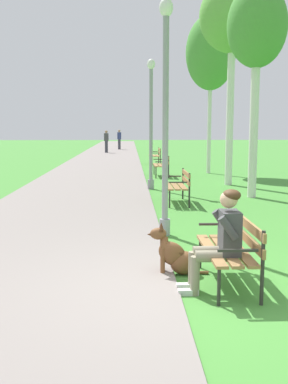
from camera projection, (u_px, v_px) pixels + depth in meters
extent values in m
plane|color=#478E38|center=(200.00, 293.00, 5.60)|extent=(120.00, 120.00, 0.00)
cube|color=gray|center=(107.00, 157.00, 29.27)|extent=(4.04, 60.00, 0.04)
cube|color=olive|center=(211.00, 250.00, 5.82)|extent=(0.14, 1.50, 0.04)
cube|color=olive|center=(225.00, 250.00, 5.82)|extent=(0.14, 1.50, 0.04)
cube|color=olive|center=(239.00, 250.00, 5.83)|extent=(0.14, 1.50, 0.04)
cube|color=olive|center=(247.00, 239.00, 5.81)|extent=(0.04, 1.50, 0.11)
cube|color=olive|center=(248.00, 225.00, 5.79)|extent=(0.04, 1.50, 0.11)
cylinder|color=#2D2B28|center=(200.00, 253.00, 6.53)|extent=(0.04, 0.04, 0.45)
cylinder|color=#2D2B28|center=(235.00, 238.00, 6.52)|extent=(0.04, 0.04, 0.85)
cube|color=#2D2B28|center=(215.00, 224.00, 6.48)|extent=(0.45, 0.04, 0.03)
cylinder|color=#2D2B28|center=(219.00, 286.00, 5.17)|extent=(0.04, 0.04, 0.45)
cylinder|color=#2D2B28|center=(262.00, 268.00, 5.15)|extent=(0.04, 0.04, 0.85)
cube|color=#2D2B28|center=(238.00, 250.00, 5.12)|extent=(0.45, 0.04, 0.03)
cube|color=olive|center=(168.00, 186.00, 11.97)|extent=(0.14, 1.50, 0.04)
cube|color=olive|center=(175.00, 186.00, 11.98)|extent=(0.14, 1.50, 0.04)
cube|color=olive|center=(182.00, 186.00, 11.98)|extent=(0.14, 1.50, 0.04)
cube|color=olive|center=(186.00, 181.00, 11.97)|extent=(0.04, 1.50, 0.11)
cube|color=olive|center=(186.00, 174.00, 11.94)|extent=(0.04, 1.50, 0.11)
cylinder|color=#2D2B28|center=(165.00, 191.00, 12.68)|extent=(0.04, 0.04, 0.45)
cylinder|color=#2D2B28|center=(183.00, 184.00, 12.67)|extent=(0.04, 0.04, 0.85)
cube|color=#2D2B28|center=(173.00, 176.00, 12.63)|extent=(0.45, 0.04, 0.03)
cylinder|color=#2D2B28|center=(170.00, 199.00, 11.32)|extent=(0.04, 0.04, 0.45)
cylinder|color=#2D2B28|center=(189.00, 191.00, 11.31)|extent=(0.04, 0.04, 0.85)
cube|color=#2D2B28|center=(178.00, 182.00, 11.27)|extent=(0.45, 0.04, 0.03)
cube|color=olive|center=(156.00, 165.00, 18.33)|extent=(0.14, 1.50, 0.04)
cube|color=olive|center=(160.00, 165.00, 18.34)|extent=(0.14, 1.50, 0.04)
cube|color=olive|center=(164.00, 165.00, 18.34)|extent=(0.14, 1.50, 0.04)
cube|color=olive|center=(167.00, 161.00, 18.33)|extent=(0.04, 1.50, 0.11)
cube|color=olive|center=(167.00, 157.00, 18.30)|extent=(0.04, 1.50, 0.11)
cylinder|color=#2D2B28|center=(154.00, 169.00, 19.05)|extent=(0.04, 0.04, 0.45)
cylinder|color=#2D2B28|center=(166.00, 164.00, 19.03)|extent=(0.04, 0.04, 0.85)
cube|color=#2D2B28|center=(159.00, 159.00, 19.00)|extent=(0.45, 0.04, 0.03)
cylinder|color=#2D2B28|center=(156.00, 172.00, 17.68)|extent=(0.04, 0.04, 0.45)
cylinder|color=#2D2B28|center=(169.00, 167.00, 17.67)|extent=(0.04, 0.04, 0.85)
cube|color=#2D2B28|center=(161.00, 162.00, 17.63)|extent=(0.45, 0.04, 0.03)
cube|color=olive|center=(151.00, 156.00, 24.02)|extent=(0.14, 1.50, 0.04)
cube|color=olive|center=(154.00, 156.00, 24.03)|extent=(0.14, 1.50, 0.04)
cube|color=olive|center=(157.00, 156.00, 24.03)|extent=(0.14, 1.50, 0.04)
cube|color=olive|center=(159.00, 153.00, 24.02)|extent=(0.04, 1.50, 0.11)
cube|color=olive|center=(159.00, 149.00, 23.99)|extent=(0.04, 1.50, 0.11)
cylinder|color=#2D2B28|center=(150.00, 159.00, 24.74)|extent=(0.04, 0.04, 0.45)
cylinder|color=#2D2B28|center=(159.00, 155.00, 24.72)|extent=(0.04, 0.04, 0.85)
cube|color=#2D2B28|center=(153.00, 151.00, 24.69)|extent=(0.45, 0.04, 0.03)
cylinder|color=#2D2B28|center=(151.00, 161.00, 23.37)|extent=(0.04, 0.04, 0.45)
cylinder|color=#2D2B28|center=(160.00, 157.00, 23.36)|extent=(0.04, 0.04, 0.85)
cube|color=#2D2B28|center=(155.00, 153.00, 23.32)|extent=(0.45, 0.04, 0.03)
cylinder|color=gray|center=(210.00, 252.00, 5.66)|extent=(0.42, 0.14, 0.14)
cylinder|color=gray|center=(193.00, 271.00, 5.69)|extent=(0.11, 0.11, 0.47)
cube|color=silver|center=(186.00, 286.00, 5.71)|extent=(0.24, 0.09, 0.07)
cylinder|color=gray|center=(213.00, 256.00, 5.46)|extent=(0.42, 0.14, 0.14)
cylinder|color=gray|center=(195.00, 276.00, 5.49)|extent=(0.11, 0.11, 0.47)
cube|color=silver|center=(188.00, 292.00, 5.52)|extent=(0.24, 0.09, 0.07)
cube|color=#3F3F42|center=(230.00, 233.00, 5.53)|extent=(0.22, 0.36, 0.52)
cylinder|color=#3F3F42|center=(222.00, 221.00, 5.71)|extent=(0.25, 0.09, 0.30)
cylinder|color=#3F3F42|center=(228.00, 228.00, 5.32)|extent=(0.25, 0.09, 0.30)
sphere|color=tan|center=(229.00, 199.00, 5.48)|extent=(0.21, 0.21, 0.21)
ellipsoid|color=#472D19|center=(232.00, 195.00, 5.47)|extent=(0.22, 0.23, 0.14)
ellipsoid|color=brown|center=(183.00, 263.00, 6.27)|extent=(0.37, 0.30, 0.32)
ellipsoid|color=brown|center=(172.00, 254.00, 6.25)|extent=(0.51, 0.24, 0.48)
ellipsoid|color=#4C2D19|center=(176.00, 251.00, 6.25)|extent=(0.36, 0.21, 0.27)
cylinder|color=brown|center=(163.00, 259.00, 6.33)|extent=(0.06, 0.06, 0.38)
cylinder|color=brown|center=(163.00, 262.00, 6.21)|extent=(0.06, 0.06, 0.38)
cylinder|color=brown|center=(164.00, 243.00, 6.23)|extent=(0.12, 0.17, 0.19)
ellipsoid|color=brown|center=(158.00, 234.00, 6.22)|extent=(0.23, 0.15, 0.16)
cone|color=#4C2D19|center=(151.00, 234.00, 6.22)|extent=(0.10, 0.09, 0.09)
cone|color=#4C2D19|center=(161.00, 226.00, 6.25)|extent=(0.06, 0.06, 0.09)
cone|color=#4C2D19|center=(161.00, 227.00, 6.16)|extent=(0.06, 0.06, 0.09)
cylinder|color=brown|center=(198.00, 273.00, 6.28)|extent=(0.28, 0.06, 0.04)
cylinder|color=gray|center=(165.00, 227.00, 8.52)|extent=(0.20, 0.20, 0.30)
cylinder|color=gray|center=(165.00, 129.00, 8.27)|extent=(0.11, 0.11, 3.88)
ellipsoid|color=silver|center=(166.00, 7.00, 7.98)|extent=(0.24, 0.24, 0.32)
cylinder|color=gray|center=(151.00, 184.00, 14.72)|extent=(0.20, 0.20, 0.30)
cylinder|color=gray|center=(151.00, 130.00, 14.48)|extent=(0.11, 0.11, 3.72)
ellipsoid|color=silver|center=(151.00, 64.00, 14.20)|extent=(0.24, 0.24, 0.32)
cylinder|color=silver|center=(254.00, 126.00, 12.79)|extent=(0.24, 0.24, 3.97)
ellipsoid|color=#4C933D|center=(257.00, 26.00, 12.41)|extent=(1.61, 1.52, 2.22)
cylinder|color=silver|center=(230.00, 113.00, 15.46)|extent=(0.24, 0.24, 4.79)
ellipsoid|color=#66A847|center=(232.00, 16.00, 15.03)|extent=(2.15, 1.88, 2.33)
cylinder|color=silver|center=(209.00, 125.00, 19.39)|extent=(0.16, 0.16, 4.04)
ellipsoid|color=#4C933D|center=(211.00, 52.00, 18.98)|extent=(2.03, 2.09, 3.04)
cylinder|color=#383842|center=(106.00, 147.00, 33.89)|extent=(0.22, 0.22, 0.88)
cube|color=#3F3F42|center=(106.00, 137.00, 33.79)|extent=(0.32, 0.20, 0.56)
sphere|color=#A37556|center=(106.00, 132.00, 33.74)|extent=(0.20, 0.20, 0.20)
cylinder|color=#383842|center=(119.00, 144.00, 38.60)|extent=(0.22, 0.22, 0.88)
cube|color=navy|center=(119.00, 136.00, 38.50)|extent=(0.32, 0.20, 0.56)
sphere|color=#A37556|center=(119.00, 131.00, 38.44)|extent=(0.20, 0.20, 0.20)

